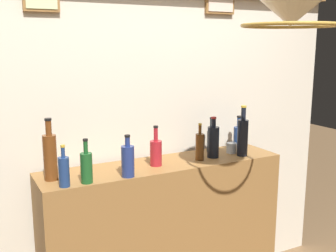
{
  "coord_description": "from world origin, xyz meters",
  "views": [
    {
      "loc": [
        -1.13,
        -1.38,
        1.79
      ],
      "look_at": [
        0.0,
        0.78,
        1.29
      ],
      "focal_mm": 43.52,
      "sensor_mm": 36.0,
      "label": 1
    }
  ],
  "objects_px": {
    "liquor_bottle_amaro": "(213,141)",
    "liquor_bottle_bourbon": "(200,146)",
    "liquor_bottle_vermouth": "(243,136)",
    "glass_tumbler_rocks": "(232,148)",
    "liquor_bottle_rye": "(50,156)",
    "liquor_bottle_tequila": "(211,140)",
    "pendant_lamp": "(291,7)",
    "liquor_bottle_port": "(128,160)",
    "liquor_bottle_whiskey": "(64,171)",
    "liquor_bottle_sherry": "(86,167)",
    "liquor_bottle_rum": "(239,136)",
    "liquor_bottle_brandy": "(156,152)"
  },
  "relations": [
    {
      "from": "liquor_bottle_rum",
      "to": "liquor_bottle_bourbon",
      "type": "relative_size",
      "value": 0.97
    },
    {
      "from": "liquor_bottle_bourbon",
      "to": "pendant_lamp",
      "type": "relative_size",
      "value": 0.54
    },
    {
      "from": "liquor_bottle_port",
      "to": "liquor_bottle_rye",
      "type": "height_order",
      "value": "liquor_bottle_rye"
    },
    {
      "from": "liquor_bottle_rum",
      "to": "liquor_bottle_tequila",
      "type": "distance_m",
      "value": 0.24
    },
    {
      "from": "liquor_bottle_amaro",
      "to": "liquor_bottle_bourbon",
      "type": "distance_m",
      "value": 0.12
    },
    {
      "from": "liquor_bottle_bourbon",
      "to": "glass_tumbler_rocks",
      "type": "height_order",
      "value": "liquor_bottle_bourbon"
    },
    {
      "from": "liquor_bottle_vermouth",
      "to": "liquor_bottle_sherry",
      "type": "distance_m",
      "value": 1.1
    },
    {
      "from": "liquor_bottle_vermouth",
      "to": "liquor_bottle_tequila",
      "type": "height_order",
      "value": "liquor_bottle_vermouth"
    },
    {
      "from": "liquor_bottle_vermouth",
      "to": "liquor_bottle_sherry",
      "type": "bearing_deg",
      "value": -177.2
    },
    {
      "from": "liquor_bottle_tequila",
      "to": "liquor_bottle_bourbon",
      "type": "distance_m",
      "value": 0.23
    },
    {
      "from": "liquor_bottle_whiskey",
      "to": "pendant_lamp",
      "type": "bearing_deg",
      "value": -34.02
    },
    {
      "from": "liquor_bottle_port",
      "to": "liquor_bottle_rum",
      "type": "bearing_deg",
      "value": 13.88
    },
    {
      "from": "liquor_bottle_rum",
      "to": "liquor_bottle_amaro",
      "type": "height_order",
      "value": "liquor_bottle_amaro"
    },
    {
      "from": "liquor_bottle_whiskey",
      "to": "pendant_lamp",
      "type": "relative_size",
      "value": 0.5
    },
    {
      "from": "liquor_bottle_port",
      "to": "liquor_bottle_amaro",
      "type": "xyz_separation_m",
      "value": [
        0.66,
        0.11,
        0.01
      ]
    },
    {
      "from": "liquor_bottle_sherry",
      "to": "glass_tumbler_rocks",
      "type": "bearing_deg",
      "value": 7.59
    },
    {
      "from": "liquor_bottle_sherry",
      "to": "liquor_bottle_whiskey",
      "type": "bearing_deg",
      "value": -178.25
    },
    {
      "from": "liquor_bottle_vermouth",
      "to": "pendant_lamp",
      "type": "bearing_deg",
      "value": -112.91
    },
    {
      "from": "liquor_bottle_amaro",
      "to": "liquor_bottle_sherry",
      "type": "bearing_deg",
      "value": -173.1
    },
    {
      "from": "liquor_bottle_port",
      "to": "liquor_bottle_bourbon",
      "type": "relative_size",
      "value": 1.0
    },
    {
      "from": "pendant_lamp",
      "to": "liquor_bottle_sherry",
      "type": "bearing_deg",
      "value": 141.95
    },
    {
      "from": "liquor_bottle_whiskey",
      "to": "pendant_lamp",
      "type": "xyz_separation_m",
      "value": [
        0.93,
        -0.63,
        0.82
      ]
    },
    {
      "from": "liquor_bottle_brandy",
      "to": "liquor_bottle_rye",
      "type": "xyz_separation_m",
      "value": [
        -0.64,
        0.02,
        0.05
      ]
    },
    {
      "from": "liquor_bottle_brandy",
      "to": "glass_tumbler_rocks",
      "type": "distance_m",
      "value": 0.6
    },
    {
      "from": "liquor_bottle_vermouth",
      "to": "pendant_lamp",
      "type": "distance_m",
      "value": 1.07
    },
    {
      "from": "liquor_bottle_port",
      "to": "liquor_bottle_whiskey",
      "type": "relative_size",
      "value": 1.07
    },
    {
      "from": "liquor_bottle_rye",
      "to": "glass_tumbler_rocks",
      "type": "height_order",
      "value": "liquor_bottle_rye"
    },
    {
      "from": "liquor_bottle_rum",
      "to": "pendant_lamp",
      "type": "bearing_deg",
      "value": -114.65
    },
    {
      "from": "liquor_bottle_rye",
      "to": "liquor_bottle_bourbon",
      "type": "bearing_deg",
      "value": -2.74
    },
    {
      "from": "liquor_bottle_rye",
      "to": "liquor_bottle_amaro",
      "type": "bearing_deg",
      "value": -1.7
    },
    {
      "from": "liquor_bottle_port",
      "to": "liquor_bottle_brandy",
      "type": "xyz_separation_m",
      "value": [
        0.24,
        0.12,
        -0.01
      ]
    },
    {
      "from": "liquor_bottle_vermouth",
      "to": "glass_tumbler_rocks",
      "type": "relative_size",
      "value": 4.82
    },
    {
      "from": "glass_tumbler_rocks",
      "to": "liquor_bottle_bourbon",
      "type": "bearing_deg",
      "value": -170.57
    },
    {
      "from": "liquor_bottle_rye",
      "to": "liquor_bottle_sherry",
      "type": "bearing_deg",
      "value": -40.8
    },
    {
      "from": "liquor_bottle_whiskey",
      "to": "liquor_bottle_amaro",
      "type": "xyz_separation_m",
      "value": [
        1.02,
        0.11,
        0.02
      ]
    },
    {
      "from": "liquor_bottle_amaro",
      "to": "liquor_bottle_rye",
      "type": "bearing_deg",
      "value": 178.3
    },
    {
      "from": "liquor_bottle_bourbon",
      "to": "liquor_bottle_amaro",
      "type": "bearing_deg",
      "value": 6.88
    },
    {
      "from": "liquor_bottle_whiskey",
      "to": "liquor_bottle_tequila",
      "type": "relative_size",
      "value": 0.93
    },
    {
      "from": "liquor_bottle_port",
      "to": "liquor_bottle_whiskey",
      "type": "xyz_separation_m",
      "value": [
        -0.36,
        0.0,
        -0.01
      ]
    },
    {
      "from": "liquor_bottle_tequila",
      "to": "glass_tumbler_rocks",
      "type": "relative_size",
      "value": 3.45
    },
    {
      "from": "liquor_bottle_brandy",
      "to": "liquor_bottle_vermouth",
      "type": "distance_m",
      "value": 0.63
    },
    {
      "from": "liquor_bottle_rye",
      "to": "liquor_bottle_amaro",
      "type": "height_order",
      "value": "liquor_bottle_rye"
    },
    {
      "from": "liquor_bottle_rum",
      "to": "liquor_bottle_whiskey",
      "type": "bearing_deg",
      "value": -169.88
    },
    {
      "from": "liquor_bottle_amaro",
      "to": "liquor_bottle_bourbon",
      "type": "relative_size",
      "value": 1.13
    },
    {
      "from": "liquor_bottle_port",
      "to": "liquor_bottle_bourbon",
      "type": "bearing_deg",
      "value": 10.42
    },
    {
      "from": "liquor_bottle_vermouth",
      "to": "liquor_bottle_tequila",
      "type": "bearing_deg",
      "value": 125.19
    },
    {
      "from": "liquor_bottle_brandy",
      "to": "liquor_bottle_whiskey",
      "type": "height_order",
      "value": "liquor_bottle_brandy"
    },
    {
      "from": "liquor_bottle_amaro",
      "to": "pendant_lamp",
      "type": "xyz_separation_m",
      "value": [
        -0.09,
        -0.74,
        0.8
      ]
    },
    {
      "from": "liquor_bottle_vermouth",
      "to": "glass_tumbler_rocks",
      "type": "distance_m",
      "value": 0.14
    },
    {
      "from": "liquor_bottle_bourbon",
      "to": "glass_tumbler_rocks",
      "type": "distance_m",
      "value": 0.3
    }
  ]
}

